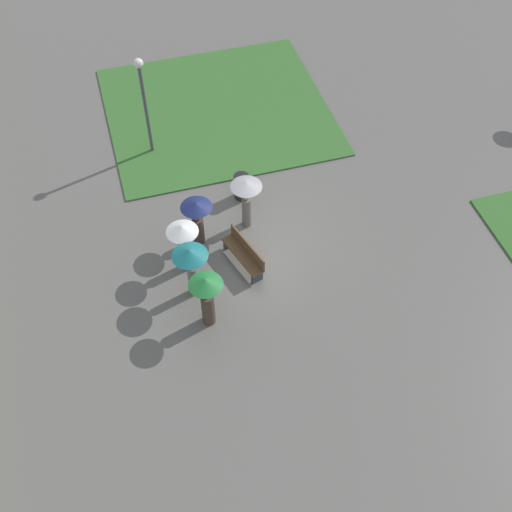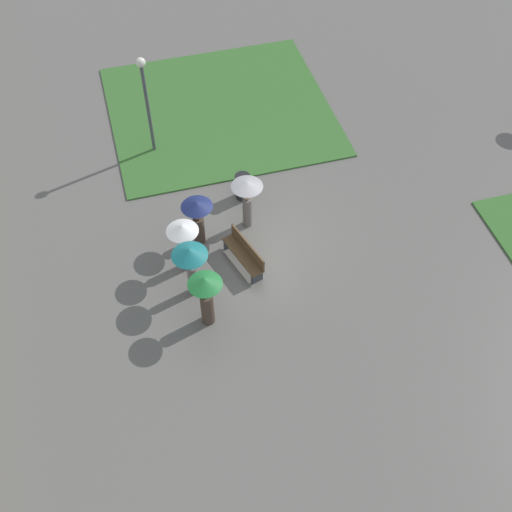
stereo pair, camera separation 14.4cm
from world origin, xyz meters
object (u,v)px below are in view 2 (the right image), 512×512
at_px(crowd_person_green, 206,294).
at_px(crowd_person_teal, 190,259).
at_px(lamp_post, 146,93).
at_px(trash_bin, 243,187).
at_px(park_bench, 245,253).
at_px(crowd_person_navy, 198,215).
at_px(crowd_person_grey, 247,195).
at_px(crowd_person_white, 183,237).

height_order(crowd_person_green, crowd_person_teal, crowd_person_green).
height_order(lamp_post, crowd_person_teal, lamp_post).
height_order(trash_bin, crowd_person_green, crowd_person_green).
distance_m(trash_bin, crowd_person_green, 5.14).
distance_m(trash_bin, crowd_person_teal, 4.33).
bearing_deg(trash_bin, crowd_person_teal, -35.12).
relative_size(park_bench, crowd_person_green, 0.93).
bearing_deg(crowd_person_navy, crowd_person_grey, 111.73).
relative_size(trash_bin, crowd_person_white, 0.50).
height_order(park_bench, crowd_person_grey, crowd_person_grey).
distance_m(crowd_person_green, crowd_person_grey, 3.90).
bearing_deg(park_bench, trash_bin, 149.21).
bearing_deg(lamp_post, trash_bin, 38.40).
height_order(crowd_person_green, crowd_person_white, crowd_person_green).
xyz_separation_m(crowd_person_navy, crowd_person_white, (0.92, -0.62, 0.16)).
bearing_deg(trash_bin, crowd_person_grey, -7.82).
relative_size(crowd_person_teal, crowd_person_white, 1.05).
distance_m(crowd_person_teal, crowd_person_navy, 2.04).
relative_size(lamp_post, crowd_person_teal, 1.94).
bearing_deg(park_bench, crowd_person_teal, -86.95).
xyz_separation_m(lamp_post, crowd_person_teal, (6.56, 0.06, -0.98)).
distance_m(park_bench, crowd_person_teal, 2.14).
xyz_separation_m(trash_bin, crowd_person_green, (4.56, -2.23, 0.83)).
height_order(park_bench, trash_bin, trash_bin).
bearing_deg(lamp_post, park_bench, 16.96).
bearing_deg(crowd_person_white, crowd_person_navy, 124.98).
distance_m(trash_bin, crowd_person_navy, 2.47).
bearing_deg(crowd_person_green, park_bench, -0.06).
xyz_separation_m(park_bench, trash_bin, (-2.79, 0.67, 0.01)).
bearing_deg(crowd_person_grey, lamp_post, -141.86).
xyz_separation_m(park_bench, crowd_person_green, (1.77, -1.56, 0.83)).
xyz_separation_m(lamp_post, crowd_person_navy, (4.64, 0.66, -1.31)).
bearing_deg(lamp_post, crowd_person_grey, 27.78).
distance_m(park_bench, crowd_person_green, 2.50).
height_order(lamp_post, crowd_person_white, lamp_post).
bearing_deg(crowd_person_white, lamp_post, 159.44).
bearing_deg(crowd_person_green, crowd_person_white, 46.64).
relative_size(trash_bin, crowd_person_green, 0.48).
bearing_deg(trash_bin, crowd_person_navy, -50.00).
relative_size(crowd_person_navy, crowd_person_white, 0.93).
bearing_deg(park_bench, lamp_post, 179.71).
bearing_deg(crowd_person_grey, crowd_person_teal, -35.41).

